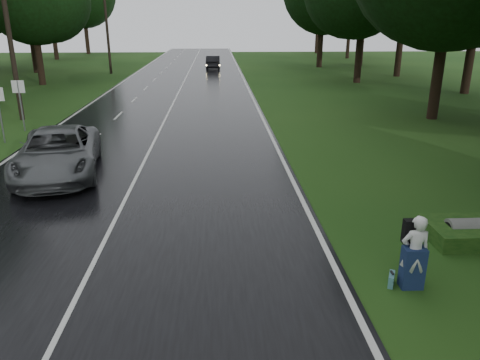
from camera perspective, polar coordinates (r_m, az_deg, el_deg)
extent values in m
plane|color=#234715|center=(10.54, -19.87, -14.28)|extent=(160.00, 160.00, 0.00)
cube|color=black|center=(29.09, -9.00, 7.90)|extent=(12.00, 140.00, 0.04)
cube|color=silver|center=(29.08, -9.00, 7.95)|extent=(0.12, 140.00, 0.01)
imported|color=#535759|center=(18.66, -21.63, 3.20)|extent=(3.94, 6.58, 1.71)
imported|color=black|center=(57.15, -3.36, 14.37)|extent=(1.67, 4.66, 1.53)
imported|color=silver|center=(10.76, 20.83, -8.37)|extent=(0.63, 0.42, 1.72)
cube|color=navy|center=(10.93, 20.60, -10.13)|extent=(0.49, 0.33, 0.96)
cube|color=black|center=(10.81, 20.54, -5.98)|extent=(0.39, 0.21, 0.55)
cube|color=teal|center=(11.03, 18.23, -11.61)|extent=(0.27, 0.40, 0.28)
cylinder|color=slate|center=(13.96, 26.41, -6.64)|extent=(1.23, 0.61, 0.61)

